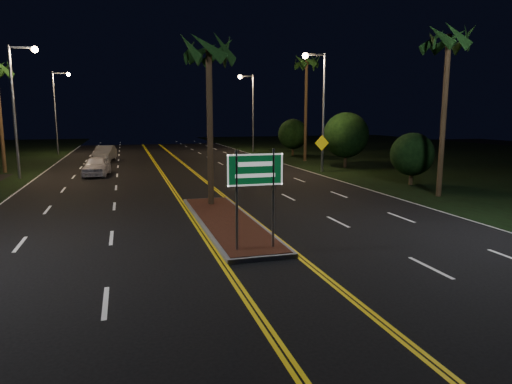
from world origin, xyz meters
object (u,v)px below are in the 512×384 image
object	(u,v)px
palm_right_near	(449,40)
palm_right_far	(307,63)
shrub_near	(412,154)
shrub_mid	(346,135)
shrub_far	(293,134)
car_near	(96,164)
streetlight_left_mid	(19,96)
streetlight_left_far	(58,103)
streetlight_right_mid	(319,98)
car_far	(105,152)
median_island	(227,221)
warning_sign	(322,148)
streetlight_right_far	(250,104)
highway_sign	(255,179)
palm_median	(209,51)

from	to	relation	value
palm_right_near	palm_right_far	bearing A→B (deg)	89.14
shrub_near	shrub_mid	world-z (taller)	shrub_mid
shrub_far	car_near	xyz separation A→B (m)	(-19.71, -11.73, -1.51)
shrub_near	streetlight_left_mid	bearing A→B (deg)	157.48
streetlight_left_far	shrub_far	xyz separation A→B (m)	(24.41, -8.00, -3.32)
streetlight_right_mid	car_far	size ratio (longest dim) A/B	1.77
median_island	shrub_near	size ratio (longest dim) A/B	3.11
streetlight_left_mid	streetlight_right_mid	distance (m)	21.32
median_island	palm_right_far	size ratio (longest dim) A/B	1.00
streetlight_left_mid	shrub_mid	distance (m)	24.79
warning_sign	car_far	bearing A→B (deg)	136.32
median_island	streetlight_left_far	distance (m)	38.89
streetlight_right_far	streetlight_left_mid	bearing A→B (deg)	-139.70
highway_sign	shrub_mid	xyz separation A→B (m)	(14.00, 21.20, 0.32)
median_island	highway_sign	size ratio (longest dim) A/B	3.20
warning_sign	highway_sign	bearing A→B (deg)	-123.41
palm_right_near	shrub_far	size ratio (longest dim) A/B	2.35
highway_sign	streetlight_right_mid	distance (m)	22.18
shrub_mid	shrub_far	xyz separation A→B (m)	(-0.20, 12.00, -0.39)
streetlight_right_far	shrub_mid	distance (m)	18.55
palm_right_near	warning_sign	bearing A→B (deg)	98.24
streetlight_right_mid	shrub_far	world-z (taller)	streetlight_right_mid
car_far	palm_right_far	bearing A→B (deg)	-7.23
car_far	shrub_far	bearing A→B (deg)	10.75
streetlight_left_far	palm_median	world-z (taller)	streetlight_left_far
streetlight_right_far	palm_right_far	xyz separation A→B (m)	(2.19, -12.00, 3.49)
median_island	shrub_near	distance (m)	15.32
car_far	streetlight_left_mid	bearing A→B (deg)	-103.24
highway_sign	palm_median	bearing A→B (deg)	90.00
palm_right_near	palm_right_far	size ratio (longest dim) A/B	0.90
median_island	shrub_mid	world-z (taller)	shrub_mid
car_near	median_island	bearing A→B (deg)	-64.96
shrub_near	shrub_mid	size ratio (longest dim) A/B	0.71
streetlight_left_far	palm_right_far	xyz separation A→B (m)	(23.41, -14.00, 3.49)
palm_median	shrub_near	distance (m)	14.93
streetlight_left_far	shrub_near	bearing A→B (deg)	-51.21
highway_sign	shrub_near	bearing A→B (deg)	39.69
car_near	shrub_mid	bearing A→B (deg)	5.37
highway_sign	shrub_near	size ratio (longest dim) A/B	0.97
streetlight_left_far	warning_sign	distance (m)	31.11
shrub_near	streetlight_left_far	bearing A→B (deg)	128.79
streetlight_right_mid	car_far	distance (m)	21.80
streetlight_left_far	warning_sign	xyz separation A→B (m)	(21.41, -22.26, -3.77)
car_far	warning_sign	size ratio (longest dim) A/B	1.78
median_island	shrub_mid	xyz separation A→B (m)	(14.00, 17.00, 2.64)
streetlight_left_mid	shrub_near	size ratio (longest dim) A/B	2.73
streetlight_right_mid	streetlight_right_far	world-z (taller)	same
streetlight_right_mid	car_near	xyz separation A→B (m)	(-16.52, 2.27, -4.83)
streetlight_left_far	palm_right_near	world-z (taller)	palm_right_near
car_near	car_far	world-z (taller)	car_far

